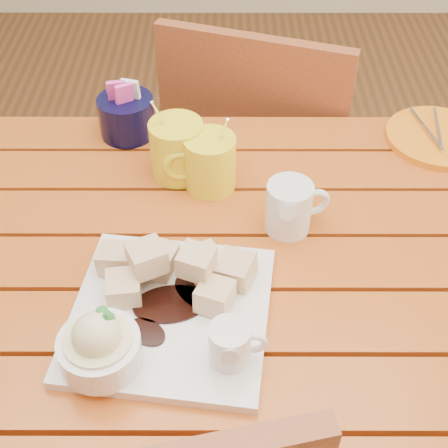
{
  "coord_description": "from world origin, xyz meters",
  "views": [
    {
      "loc": [
        0.05,
        -0.66,
        1.45
      ],
      "look_at": [
        0.05,
        0.01,
        0.82
      ],
      "focal_mm": 50.0,
      "sensor_mm": 36.0,
      "label": 1
    }
  ],
  "objects_px": {
    "coffee_mug_left": "(208,162)",
    "dessert_plate": "(155,314)",
    "table": "(193,305)",
    "coffee_mug_right": "(179,149)",
    "chair_far": "(261,161)",
    "orange_saucer": "(439,137)"
  },
  "relations": [
    {
      "from": "table",
      "to": "chair_far",
      "type": "relative_size",
      "value": 1.36
    },
    {
      "from": "dessert_plate",
      "to": "coffee_mug_right",
      "type": "height_order",
      "value": "coffee_mug_right"
    },
    {
      "from": "chair_far",
      "to": "coffee_mug_right",
      "type": "bearing_deg",
      "value": 83.51
    },
    {
      "from": "coffee_mug_left",
      "to": "orange_saucer",
      "type": "xyz_separation_m",
      "value": [
        0.44,
        0.13,
        -0.04
      ]
    },
    {
      "from": "table",
      "to": "coffee_mug_right",
      "type": "relative_size",
      "value": 7.63
    },
    {
      "from": "table",
      "to": "dessert_plate",
      "type": "height_order",
      "value": "dessert_plate"
    },
    {
      "from": "table",
      "to": "orange_saucer",
      "type": "xyz_separation_m",
      "value": [
        0.46,
        0.32,
        0.11
      ]
    },
    {
      "from": "table",
      "to": "coffee_mug_left",
      "type": "relative_size",
      "value": 8.09
    },
    {
      "from": "table",
      "to": "dessert_plate",
      "type": "xyz_separation_m",
      "value": [
        -0.04,
        -0.13,
        0.14
      ]
    },
    {
      "from": "dessert_plate",
      "to": "coffee_mug_left",
      "type": "relative_size",
      "value": 2.07
    },
    {
      "from": "coffee_mug_left",
      "to": "coffee_mug_right",
      "type": "height_order",
      "value": "coffee_mug_right"
    },
    {
      "from": "orange_saucer",
      "to": "chair_far",
      "type": "bearing_deg",
      "value": 140.01
    },
    {
      "from": "coffee_mug_right",
      "to": "chair_far",
      "type": "xyz_separation_m",
      "value": [
        0.17,
        0.37,
        -0.31
      ]
    },
    {
      "from": "coffee_mug_left",
      "to": "coffee_mug_right",
      "type": "relative_size",
      "value": 0.94
    },
    {
      "from": "dessert_plate",
      "to": "orange_saucer",
      "type": "bearing_deg",
      "value": 41.39
    },
    {
      "from": "orange_saucer",
      "to": "chair_far",
      "type": "distance_m",
      "value": 0.49
    },
    {
      "from": "table",
      "to": "coffee_mug_right",
      "type": "distance_m",
      "value": 0.27
    },
    {
      "from": "coffee_mug_left",
      "to": "dessert_plate",
      "type": "bearing_deg",
      "value": -111.05
    },
    {
      "from": "coffee_mug_right",
      "to": "table",
      "type": "bearing_deg",
      "value": -66.56
    },
    {
      "from": "coffee_mug_right",
      "to": "dessert_plate",
      "type": "bearing_deg",
      "value": -76.25
    },
    {
      "from": "table",
      "to": "dessert_plate",
      "type": "distance_m",
      "value": 0.19
    },
    {
      "from": "table",
      "to": "chair_far",
      "type": "distance_m",
      "value": 0.62
    }
  ]
}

